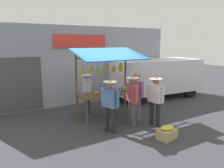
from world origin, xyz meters
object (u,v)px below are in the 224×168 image
object	(u,v)px
market_stall	(108,74)
shopper_with_ponytail	(132,97)
shopper_in_grey_tee	(155,98)
shopper_with_shopping_bag	(137,93)
vendor_with_sunhat	(87,90)
shopper_in_striped_shirt	(110,102)
produce_crate_near	(167,133)
parked_van	(153,75)

from	to	relation	value
market_stall	shopper_with_ponytail	xyz separation A→B (m)	(-0.14, 1.32, -0.59)
market_stall	shopper_in_grey_tee	bearing A→B (deg)	114.22
shopper_in_grey_tee	shopper_with_shopping_bag	world-z (taller)	shopper_with_shopping_bag
shopper_with_ponytail	vendor_with_sunhat	bearing A→B (deg)	30.48
vendor_with_sunhat	shopper_in_grey_tee	distance (m)	2.75
market_stall	shopper_in_striped_shirt	bearing A→B (deg)	61.89
vendor_with_sunhat	shopper_in_striped_shirt	distance (m)	2.14
shopper_with_shopping_bag	produce_crate_near	world-z (taller)	shopper_with_shopping_bag
shopper_with_shopping_bag	shopper_in_striped_shirt	bearing A→B (deg)	117.40
shopper_with_ponytail	shopper_with_shopping_bag	size ratio (longest dim) A/B	0.97
shopper_with_shopping_bag	produce_crate_near	distance (m)	1.92
shopper_in_striped_shirt	shopper_in_grey_tee	world-z (taller)	shopper_in_striped_shirt
market_stall	shopper_with_ponytail	size ratio (longest dim) A/B	1.53
market_stall	vendor_with_sunhat	distance (m)	1.11
market_stall	produce_crate_near	xyz separation A→B (m)	(-0.37, 2.68, -1.37)
parked_van	shopper_in_grey_tee	bearing A→B (deg)	54.19
shopper_in_grey_tee	shopper_with_ponytail	bearing A→B (deg)	50.75
shopper_in_striped_shirt	shopper_with_shopping_bag	world-z (taller)	shopper_with_shopping_bag
shopper_with_ponytail	produce_crate_near	bearing A→B (deg)	-158.39
shopper_in_striped_shirt	shopper_with_ponytail	distance (m)	0.91
shopper_in_grey_tee	shopper_with_ponytail	world-z (taller)	shopper_with_ponytail
market_stall	shopper_in_grey_tee	size ratio (longest dim) A/B	1.56
vendor_with_sunhat	shopper_in_striped_shirt	size ratio (longest dim) A/B	0.94
shopper_with_ponytail	produce_crate_near	size ratio (longest dim) A/B	2.73
shopper_with_ponytail	produce_crate_near	distance (m)	1.59
vendor_with_sunhat	shopper_with_ponytail	bearing A→B (deg)	25.04
market_stall	parked_van	bearing A→B (deg)	-160.49
vendor_with_sunhat	shopper_with_ponytail	size ratio (longest dim) A/B	0.92
vendor_with_sunhat	shopper_with_shopping_bag	size ratio (longest dim) A/B	0.89
shopper_in_striped_shirt	shopper_with_ponytail	xyz separation A→B (m)	(-0.90, -0.10, 0.02)
market_stall	shopper_with_shopping_bag	xyz separation A→B (m)	(-0.62, 0.96, -0.57)
vendor_with_sunhat	shopper_with_ponytail	xyz separation A→B (m)	(-0.66, 2.02, 0.09)
shopper_in_grey_tee	shopper_with_shopping_bag	size ratio (longest dim) A/B	0.95
market_stall	shopper_with_ponytail	world-z (taller)	market_stall
market_stall	shopper_with_ponytail	distance (m)	1.45
shopper_with_shopping_bag	parked_van	distance (m)	3.38
parked_van	produce_crate_near	bearing A→B (deg)	58.07
market_stall	shopper_in_striped_shirt	world-z (taller)	market_stall
produce_crate_near	parked_van	bearing A→B (deg)	-126.96
shopper_in_grey_tee	produce_crate_near	size ratio (longest dim) A/B	2.68
market_stall	vendor_with_sunhat	xyz separation A→B (m)	(0.52, -0.71, -0.67)
parked_van	shopper_with_ponytail	bearing A→B (deg)	43.48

